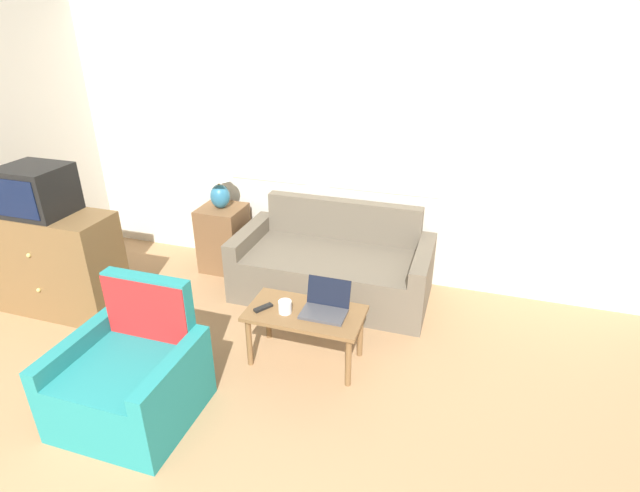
% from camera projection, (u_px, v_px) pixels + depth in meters
% --- Properties ---
extents(wall_back, '(6.26, 0.06, 2.60)m').
position_uv_depth(wall_back, '(327.00, 145.00, 4.70)').
color(wall_back, silver).
rests_on(wall_back, ground_plane).
extents(couch, '(1.79, 0.87, 0.83)m').
position_uv_depth(couch, '(334.00, 267.00, 4.70)').
color(couch, '#665B4C').
rests_on(couch, ground_plane).
extents(armchair, '(0.83, 0.76, 0.90)m').
position_uv_depth(armchair, '(134.00, 378.00, 3.29)').
color(armchair, teal).
rests_on(armchair, ground_plane).
extents(tv_dresser, '(1.14, 0.48, 0.94)m').
position_uv_depth(tv_dresser, '(56.00, 263.00, 4.34)').
color(tv_dresser, brown).
rests_on(tv_dresser, ground_plane).
extents(television, '(0.50, 0.44, 0.40)m').
position_uv_depth(television, '(37.00, 190.00, 4.05)').
color(television, black).
rests_on(television, tv_dresser).
extents(side_table, '(0.43, 0.43, 0.67)m').
position_uv_depth(side_table, '(224.00, 238.00, 5.12)').
color(side_table, brown).
rests_on(side_table, ground_plane).
extents(table_lamp, '(0.29, 0.29, 0.49)m').
position_uv_depth(table_lamp, '(218.00, 179.00, 4.84)').
color(table_lamp, teal).
rests_on(table_lamp, side_table).
extents(coffee_table, '(0.87, 0.46, 0.44)m').
position_uv_depth(coffee_table, '(305.00, 318.00, 3.73)').
color(coffee_table, brown).
rests_on(coffee_table, ground_plane).
extents(laptop, '(0.33, 0.28, 0.23)m').
position_uv_depth(laptop, '(326.00, 306.00, 3.68)').
color(laptop, '#47474C').
rests_on(laptop, coffee_table).
extents(cup_navy, '(0.10, 0.10, 0.10)m').
position_uv_depth(cup_navy, '(285.00, 307.00, 3.67)').
color(cup_navy, white).
rests_on(cup_navy, coffee_table).
extents(tv_remote, '(0.12, 0.15, 0.02)m').
position_uv_depth(tv_remote, '(263.00, 308.00, 3.73)').
color(tv_remote, black).
rests_on(tv_remote, coffee_table).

